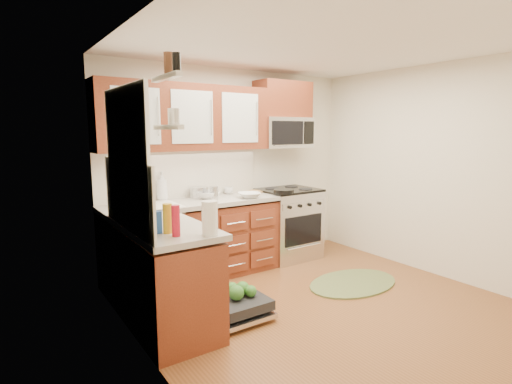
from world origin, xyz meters
TOP-DOWN VIEW (x-y plane):
  - floor at (0.00, 0.00)m, footprint 3.50×3.50m
  - ceiling at (0.00, 0.00)m, footprint 3.50×3.50m
  - wall_back at (0.00, 1.75)m, footprint 3.50×0.04m
  - wall_left at (-1.75, 0.00)m, footprint 0.04×3.50m
  - wall_right at (1.75, 0.00)m, footprint 0.04×3.50m
  - base_cabinet_back at (-0.73, 1.45)m, footprint 2.05×0.60m
  - base_cabinet_left at (-1.45, 0.52)m, footprint 0.60×1.25m
  - countertop_back at (-0.72, 1.44)m, footprint 2.07×0.64m
  - countertop_left at (-1.44, 0.53)m, footprint 0.64×1.27m
  - backsplash_back at (-0.73, 1.74)m, footprint 2.05×0.02m
  - backsplash_left at (-1.74, 0.52)m, footprint 0.02×1.25m
  - upper_cabinets at (-0.73, 1.57)m, footprint 2.05×0.35m
  - cabinet_over_mw at (0.68, 1.57)m, footprint 0.76×0.35m
  - range at (0.68, 1.43)m, footprint 0.76×0.64m
  - microwave at (0.68, 1.55)m, footprint 0.76×0.38m
  - sink at (-1.25, 1.42)m, footprint 0.62×0.50m
  - dishwasher at (-0.86, 0.30)m, footprint 0.70×0.60m
  - window at (-1.74, 0.50)m, footprint 0.03×1.05m
  - window_blind at (-1.71, 0.50)m, footprint 0.02×0.96m
  - shelf_upper at (-1.72, -0.35)m, footprint 0.04×0.40m
  - shelf_lower at (-1.72, -0.35)m, footprint 0.04×0.40m
  - rug at (0.68, 0.24)m, footprint 1.23×0.89m
  - skillet at (0.40, 1.18)m, footprint 0.32×0.32m
  - stock_pot at (-0.56, 1.60)m, footprint 0.25×0.25m
  - cutting_board at (0.18, 1.55)m, footprint 0.36×0.30m
  - canister at (-0.48, 1.39)m, footprint 0.12×0.12m
  - paper_towel_roll at (-1.27, -0.02)m, footprint 0.16×0.16m
  - mustard_bottle at (-1.52, 0.22)m, footprint 0.09×0.09m
  - red_bottle at (-1.50, 0.10)m, footprint 0.08×0.08m
  - wooden_box at (-1.58, 0.87)m, footprint 0.14×0.10m
  - blue_carton at (-1.60, 0.28)m, footprint 0.13×0.10m
  - bowl_a at (-0.07, 1.25)m, footprint 0.34×0.34m
  - bowl_b at (-0.50, 1.48)m, footprint 0.33×0.33m
  - cup at (-0.13, 1.65)m, footprint 0.12×0.12m
  - soap_bottle_a at (-1.00, 1.68)m, footprint 0.16×0.16m
  - soap_bottle_b at (-1.43, 0.93)m, footprint 0.10×0.10m
  - soap_bottle_c at (-1.62, 1.02)m, footprint 0.14×0.14m

SIDE VIEW (x-z plane):
  - floor at x=0.00m, z-range 0.00..0.00m
  - rug at x=0.68m, z-range 0.00..0.02m
  - dishwasher at x=-0.86m, z-range 0.00..0.20m
  - base_cabinet_back at x=-0.73m, z-range 0.00..0.85m
  - base_cabinet_left at x=-1.45m, z-range 0.00..0.85m
  - range at x=0.68m, z-range 0.00..0.95m
  - sink at x=-1.25m, z-range 0.67..0.93m
  - countertop_back at x=-0.72m, z-range 0.88..0.93m
  - countertop_left at x=-1.44m, z-range 0.88..0.93m
  - cutting_board at x=0.18m, z-range 0.93..0.95m
  - bowl_a at x=-0.07m, z-range 0.93..0.99m
  - bowl_b at x=-0.50m, z-range 0.93..1.01m
  - cup at x=-0.13m, z-range 0.93..1.01m
  - skillet at x=0.40m, z-range 0.95..1.00m
  - stock_pot at x=-0.56m, z-range 0.93..1.06m
  - wooden_box at x=-1.58m, z-range 0.93..1.06m
  - soap_bottle_c at x=-1.62m, z-range 0.93..1.07m
  - canister at x=-0.48m, z-range 0.93..1.08m
  - soap_bottle_b at x=-1.43m, z-range 0.93..1.10m
  - blue_carton at x=-1.60m, z-range 0.93..1.10m
  - mustard_bottle at x=-1.52m, z-range 0.93..1.16m
  - red_bottle at x=-1.50m, z-range 0.93..1.17m
  - paper_towel_roll at x=-1.27m, z-range 0.93..1.19m
  - soap_bottle_a at x=-1.00m, z-range 0.93..1.26m
  - backsplash_back at x=-0.73m, z-range 0.93..1.49m
  - backsplash_left at x=-1.74m, z-range 0.93..1.49m
  - wall_back at x=0.00m, z-range 0.00..2.50m
  - wall_left at x=-1.75m, z-range 0.00..2.50m
  - wall_right at x=1.75m, z-range 0.00..2.50m
  - window at x=-1.74m, z-range 1.02..2.08m
  - microwave at x=0.68m, z-range 1.50..1.90m
  - shelf_lower at x=-1.72m, z-range 1.74..1.76m
  - upper_cabinets at x=-0.73m, z-range 1.50..2.25m
  - window_blind at x=-1.71m, z-range 1.68..2.08m
  - shelf_upper at x=-1.72m, z-range 2.03..2.06m
  - cabinet_over_mw at x=0.68m, z-range 1.90..2.37m
  - ceiling at x=0.00m, z-range 2.50..2.50m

